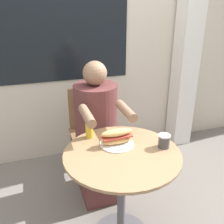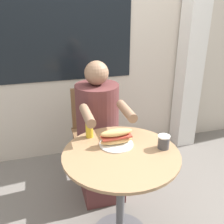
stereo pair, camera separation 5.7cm
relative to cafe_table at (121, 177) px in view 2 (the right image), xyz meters
The scene contains 8 objects.
storefront_wall 1.59m from the cafe_table, 90.13° to the left, with size 8.00×0.09×2.80m.
lattice_pillar 1.79m from the cafe_table, 44.64° to the left, with size 0.23×0.23×2.40m.
cafe_table is the anchor object (origin of this frame).
diner_chair 0.93m from the cafe_table, 90.88° to the left, with size 0.38×0.38×0.87m.
seated_diner 0.58m from the cafe_table, 91.44° to the left, with size 0.37×0.66×1.21m.
sandwich_on_plate 0.27m from the cafe_table, 89.05° to the left, with size 0.23×0.23×0.12m.
drink_cup 0.38m from the cafe_table, ahead, with size 0.08×0.08×0.09m.
condiment_bottle 0.41m from the cafe_table, 119.88° to the left, with size 0.05×0.05×0.15m.
Camera 2 is at (-0.46, -1.39, 1.66)m, focal length 42.00 mm.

